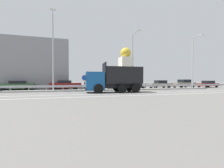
{
  "coord_description": "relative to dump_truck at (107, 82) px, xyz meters",
  "views": [
    {
      "loc": [
        -8.07,
        -18.77,
        1.38
      ],
      "look_at": [
        -2.3,
        0.06,
        0.96
      ],
      "focal_mm": 24.0,
      "sensor_mm": 36.0,
      "label": 1
    }
  ],
  "objects": [
    {
      "name": "lane_strip_1",
      "position": [
        0.83,
        -4.34,
        -1.25
      ],
      "size": [
        55.99,
        0.16,
        0.01
      ],
      "primitive_type": "cube",
      "color": "silver",
      "rests_on": "ground_plane"
    },
    {
      "name": "parked_car_4",
      "position": [
        6.72,
        6.84,
        -0.48
      ],
      "size": [
        4.95,
        2.15,
        1.54
      ],
      "rotation": [
        0.0,
        0.0,
        1.5
      ],
      "color": "silver",
      "rests_on": "ground_plane"
    },
    {
      "name": "church_tower",
      "position": [
        12.53,
        24.89,
        4.28
      ],
      "size": [
        3.6,
        3.6,
        12.24
      ],
      "color": "silver",
      "rests_on": "ground_plane"
    },
    {
      "name": "median_road_sign",
      "position": [
        -2.3,
        3.43,
        -0.09
      ],
      "size": [
        0.77,
        0.16,
        2.18
      ],
      "color": "white",
      "rests_on": "ground_plane"
    },
    {
      "name": "parked_car_5",
      "position": [
        12.4,
        7.34,
        -0.52
      ],
      "size": [
        4.58,
        1.8,
        1.47
      ],
      "rotation": [
        0.0,
        0.0,
        1.57
      ],
      "color": "gray",
      "rests_on": "ground_plane"
    },
    {
      "name": "parked_car_1",
      "position": [
        -11.37,
        7.18,
        -0.54
      ],
      "size": [
        4.62,
        2.12,
        1.38
      ],
      "rotation": [
        0.0,
        0.0,
        1.61
      ],
      "color": "#335B33",
      "rests_on": "ground_plane"
    },
    {
      "name": "median_guardrail",
      "position": [
        3.4,
        4.83,
        -0.68
      ],
      "size": [
        55.99,
        0.09,
        0.78
      ],
      "color": "#9EA0A5",
      "rests_on": "ground_plane"
    },
    {
      "name": "street_lamp_1",
      "position": [
        -6.26,
        3.34,
        4.14
      ],
      "size": [
        0.71,
        2.48,
        9.75
      ],
      "color": "#ADADB2",
      "rests_on": "ground_plane"
    },
    {
      "name": "ground_plane",
      "position": [
        3.4,
        1.62,
        -1.25
      ],
      "size": [
        320.0,
        320.0,
        0.0
      ],
      "primitive_type": "plane",
      "color": "#605E5B"
    },
    {
      "name": "dump_truck",
      "position": [
        0.0,
        0.0,
        0.0
      ],
      "size": [
        6.91,
        3.07,
        3.49
      ],
      "rotation": [
        0.0,
        0.0,
        1.5
      ],
      "color": "#144C8C",
      "rests_on": "ground_plane"
    },
    {
      "name": "parked_car_7",
      "position": [
        23.47,
        6.69,
        -0.55
      ],
      "size": [
        4.66,
        2.11,
        1.41
      ],
      "rotation": [
        0.0,
        0.0,
        1.63
      ],
      "color": "maroon",
      "rests_on": "ground_plane"
    },
    {
      "name": "parked_car_3",
      "position": [
        1.19,
        6.94,
        -0.54
      ],
      "size": [
        4.01,
        2.04,
        1.42
      ],
      "rotation": [
        0.0,
        0.0,
        1.59
      ],
      "color": "black",
      "rests_on": "ground_plane"
    },
    {
      "name": "parked_car_2",
      "position": [
        -4.79,
        6.83,
        -0.5
      ],
      "size": [
        4.63,
        2.13,
        1.44
      ],
      "rotation": [
        0.0,
        0.0,
        -1.55
      ],
      "color": "maroon",
      "rests_on": "ground_plane"
    },
    {
      "name": "street_lamp_3",
      "position": [
        16.13,
        3.28,
        3.69
      ],
      "size": [
        0.71,
        1.96,
        8.98
      ],
      "color": "#ADADB2",
      "rests_on": "ground_plane"
    },
    {
      "name": "median_island",
      "position": [
        3.4,
        3.43,
        -1.16
      ],
      "size": [
        30.79,
        1.1,
        0.18
      ],
      "primitive_type": "cube",
      "color": "gray",
      "rests_on": "ground_plane"
    },
    {
      "name": "street_lamp_2",
      "position": [
        4.9,
        3.35,
        3.49
      ],
      "size": [
        0.71,
        2.64,
        8.43
      ],
      "color": "#ADADB2",
      "rests_on": "ground_plane"
    },
    {
      "name": "lane_strip_0",
      "position": [
        0.83,
        -1.86,
        -1.25
      ],
      "size": [
        55.99,
        0.16,
        0.01
      ],
      "primitive_type": "cube",
      "color": "silver",
      "rests_on": "ground_plane"
    },
    {
      "name": "background_building_0",
      "position": [
        -10.23,
        15.23,
        2.73
      ],
      "size": [
        11.91,
        15.36,
        7.96
      ],
      "primitive_type": "cube",
      "color": "gray",
      "rests_on": "ground_plane"
    },
    {
      "name": "parked_car_6",
      "position": [
        17.44,
        6.82,
        -0.45
      ],
      "size": [
        4.48,
        2.04,
        1.64
      ],
      "rotation": [
        0.0,
        0.0,
        1.59
      ],
      "color": "gray",
      "rests_on": "ground_plane"
    }
  ]
}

